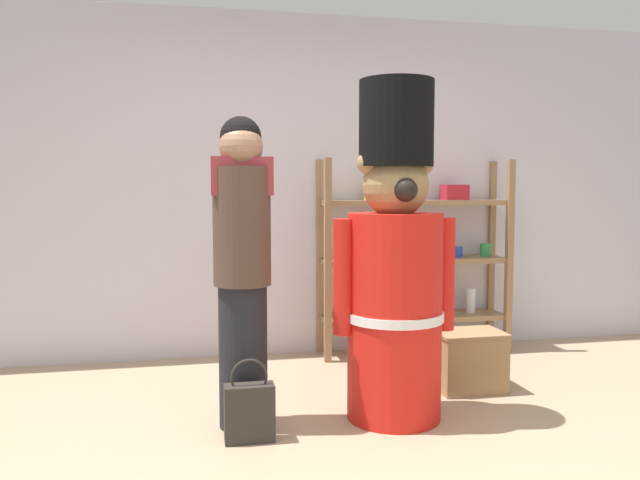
{
  "coord_description": "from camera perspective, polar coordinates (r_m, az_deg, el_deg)",
  "views": [
    {
      "loc": [
        -0.77,
        -2.6,
        1.27
      ],
      "look_at": [
        -0.09,
        0.67,
        1.0
      ],
      "focal_mm": 35.07,
      "sensor_mm": 36.0,
      "label": 1
    }
  ],
  "objects": [
    {
      "name": "shopping_bag",
      "position": [
        3.28,
        -6.45,
        -15.26
      ],
      "size": [
        0.25,
        0.11,
        0.42
      ],
      "color": "#332D28",
      "rests_on": "ground_plane"
    },
    {
      "name": "merchandise_shelf",
      "position": [
        4.91,
        8.66,
        -1.41
      ],
      "size": [
        1.5,
        0.35,
        1.5
      ],
      "color": "#93704C",
      "rests_on": "ground_plane"
    },
    {
      "name": "teddy_bear_guard",
      "position": [
        3.45,
        6.85,
        -2.7
      ],
      "size": [
        0.7,
        0.54,
        1.85
      ],
      "color": "red",
      "rests_on": "ground_plane"
    },
    {
      "name": "ground_plane",
      "position": [
        2.99,
        4.55,
        -20.48
      ],
      "size": [
        6.4,
        6.4,
        0.0
      ],
      "primitive_type": "plane",
      "color": "tan"
    },
    {
      "name": "back_wall",
      "position": [
        4.86,
        -2.65,
        4.95
      ],
      "size": [
        6.4,
        0.12,
        2.6
      ],
      "primitive_type": "cube",
      "color": "silver",
      "rests_on": "ground_plane"
    },
    {
      "name": "display_crate",
      "position": [
        4.14,
        13.41,
        -10.64
      ],
      "size": [
        0.43,
        0.31,
        0.38
      ],
      "color": "#9E7A51",
      "rests_on": "ground_plane"
    },
    {
      "name": "person_shopper",
      "position": [
        3.33,
        -7.11,
        -1.97
      ],
      "size": [
        0.32,
        0.3,
        1.65
      ],
      "color": "black",
      "rests_on": "ground_plane"
    }
  ]
}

